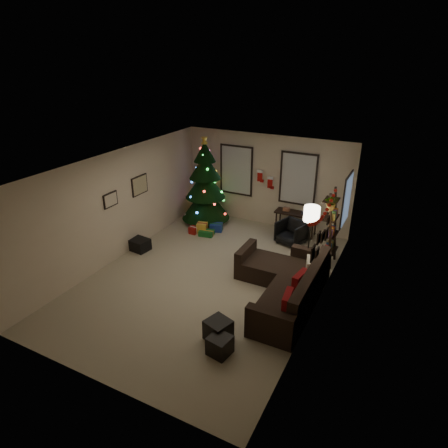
{
  "coord_description": "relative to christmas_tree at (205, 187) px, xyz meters",
  "views": [
    {
      "loc": [
        3.84,
        -6.72,
        4.85
      ],
      "look_at": [
        0.1,
        0.6,
        1.15
      ],
      "focal_mm": 31.25,
      "sensor_mm": 36.0,
      "label": 1
    }
  ],
  "objects": [
    {
      "name": "pillow_red_a",
      "position": [
        3.86,
        -3.83,
        -0.47
      ],
      "size": [
        0.18,
        0.49,
        0.47
      ],
      "primitive_type": "cube",
      "rotation": [
        0.0,
        0.0,
        0.13
      ],
      "color": "maroon",
      "rests_on": "sofa"
    },
    {
      "name": "art_abstract",
      "position": [
        -0.83,
        -3.07,
        0.48
      ],
      "size": [
        0.04,
        0.45,
        0.35
      ],
      "color": "black",
      "rests_on": "wall_left"
    },
    {
      "name": "stocking_left",
      "position": [
        1.51,
        0.55,
        0.41
      ],
      "size": [
        0.2,
        0.05,
        0.36
      ],
      "color": "#990F0C",
      "rests_on": "wall_back"
    },
    {
      "name": "stocking_right",
      "position": [
        1.84,
        0.52,
        0.27
      ],
      "size": [
        0.2,
        0.05,
        0.36
      ],
      "color": "#990F0C",
      "rests_on": "wall_back"
    },
    {
      "name": "storage_bin",
      "position": [
        -0.7,
        -2.42,
        -0.96
      ],
      "size": [
        0.66,
        0.48,
        0.31
      ],
      "primitive_type": "cube",
      "rotation": [
        0.0,
        0.0,
        -0.11
      ],
      "color": "black",
      "rests_on": "floor"
    },
    {
      "name": "wall_left",
      "position": [
        -0.85,
        -2.81,
        0.24
      ],
      "size": [
        0.0,
        7.0,
        7.0
      ],
      "primitive_type": "plane",
      "rotation": [
        1.57,
        0.0,
        1.57
      ],
      "color": "beige",
      "rests_on": "floor"
    },
    {
      "name": "pillow_cream",
      "position": [
        3.86,
        -2.39,
        -0.48
      ],
      "size": [
        0.24,
        0.45,
        0.43
      ],
      "primitive_type": "cube",
      "rotation": [
        0.0,
        0.0,
        0.28
      ],
      "color": "beige",
      "rests_on": "sofa"
    },
    {
      "name": "garland",
      "position": [
        4.1,
        -2.78,
        1.01
      ],
      "size": [
        0.08,
        1.9,
        0.3
      ],
      "primitive_type": null,
      "color": "#A5140C",
      "rests_on": "wall_right"
    },
    {
      "name": "wall_right",
      "position": [
        4.15,
        -2.81,
        0.24
      ],
      "size": [
        0.0,
        7.0,
        7.0
      ],
      "primitive_type": "plane",
      "rotation": [
        1.57,
        0.0,
        -1.57
      ],
      "color": "beige",
      "rests_on": "floor"
    },
    {
      "name": "presents",
      "position": [
        0.24,
        -0.62,
        -0.99
      ],
      "size": [
        1.3,
        0.89,
        0.3
      ],
      "rotation": [
        0.0,
        0.0,
        0.0
      ],
      "color": "silver",
      "rests_on": "floor"
    },
    {
      "name": "floor_lamp",
      "position": [
        3.6,
        -1.56,
        0.3
      ],
      "size": [
        0.36,
        0.36,
        1.69
      ],
      "rotation": [
        0.0,
        0.0,
        0.17
      ],
      "color": "black",
      "rests_on": "floor"
    },
    {
      "name": "ottoman_far",
      "position": [
        3.03,
        -4.86,
        -0.94
      ],
      "size": [
        0.42,
        0.42,
        0.35
      ],
      "primitive_type": "cube",
      "rotation": [
        0.0,
        0.0,
        -0.17
      ],
      "color": "black",
      "rests_on": "floor"
    },
    {
      "name": "window_back_right",
      "position": [
        2.6,
        0.66,
        0.44
      ],
      "size": [
        1.05,
        0.06,
        1.5
      ],
      "color": "#728CB2",
      "rests_on": "wall_back"
    },
    {
      "name": "bookshelf",
      "position": [
        3.95,
        -0.86,
        -0.19
      ],
      "size": [
        0.3,
        0.56,
        1.9
      ],
      "color": "black",
      "rests_on": "floor"
    },
    {
      "name": "desk",
      "position": [
        2.7,
        0.41,
        -0.54
      ],
      "size": [
        1.2,
        0.43,
        0.65
      ],
      "color": "black",
      "rests_on": "floor"
    },
    {
      "name": "gallery",
      "position": [
        4.13,
        -2.88,
        0.46
      ],
      "size": [
        0.03,
        1.25,
        0.54
      ],
      "color": "black",
      "rests_on": "wall_right"
    },
    {
      "name": "ceiling",
      "position": [
        1.65,
        -2.81,
        1.59
      ],
      "size": [
        7.0,
        7.0,
        0.0
      ],
      "primitive_type": "plane",
      "rotation": [
        3.14,
        0.0,
        0.0
      ],
      "color": "white",
      "rests_on": "floor"
    },
    {
      "name": "ottoman_near",
      "position": [
        2.83,
        -4.54,
        -0.92
      ],
      "size": [
        0.52,
        0.52,
        0.39
      ],
      "primitive_type": "cube",
      "rotation": [
        0.0,
        0.0,
        -0.32
      ],
      "color": "black",
      "rests_on": "floor"
    },
    {
      "name": "floor",
      "position": [
        1.65,
        -2.81,
        -1.11
      ],
      "size": [
        7.0,
        7.0,
        0.0
      ],
      "primitive_type": "plane",
      "color": "tan",
      "rests_on": "ground"
    },
    {
      "name": "pillow_red_b",
      "position": [
        3.86,
        -3.07,
        -0.47
      ],
      "size": [
        0.2,
        0.49,
        0.48
      ],
      "primitive_type": "cube",
      "rotation": [
        0.0,
        0.0,
        -0.16
      ],
      "color": "maroon",
      "rests_on": "sofa"
    },
    {
      "name": "window_right_wall",
      "position": [
        4.12,
        -0.26,
        0.39
      ],
      "size": [
        0.06,
        0.9,
        1.3
      ],
      "color": "#728CB2",
      "rests_on": "wall_right"
    },
    {
      "name": "sofa",
      "position": [
        3.48,
        -2.71,
        -0.82
      ],
      "size": [
        1.94,
        2.81,
        0.88
      ],
      "color": "black",
      "rests_on": "floor"
    },
    {
      "name": "wall_front",
      "position": [
        1.65,
        -6.31,
        0.24
      ],
      "size": [
        5.0,
        0.0,
        5.0
      ],
      "primitive_type": "plane",
      "rotation": [
        -1.57,
        0.0,
        0.0
      ],
      "color": "beige",
      "rests_on": "floor"
    },
    {
      "name": "wall_back",
      "position": [
        1.65,
        0.69,
        0.24
      ],
      "size": [
        5.0,
        0.0,
        5.0
      ],
      "primitive_type": "plane",
      "rotation": [
        1.57,
        0.0,
        0.0
      ],
      "color": "beige",
      "rests_on": "floor"
    },
    {
      "name": "art_map",
      "position": [
        -0.83,
        -1.97,
        0.52
      ],
      "size": [
        0.04,
        0.6,
        0.5
      ],
      "color": "black",
      "rests_on": "wall_left"
    },
    {
      "name": "desk_chair",
      "position": [
        2.79,
        -0.24,
        -0.79
      ],
      "size": [
        0.77,
        0.75,
        0.64
      ],
      "primitive_type": "imported",
      "rotation": [
        0.0,
        0.0,
        -0.31
      ],
      "color": "black",
      "rests_on": "floor"
    },
    {
      "name": "potted_plant",
      "position": [
        3.95,
        -1.26,
        0.68
      ],
      "size": [
        0.48,
        0.44,
        0.46
      ],
      "primitive_type": "imported",
      "rotation": [
        0.0,
        0.0,
        0.23
      ],
      "color": "#4C4C4C",
      "rests_on": "bookshelf"
    },
    {
      "name": "window_back_left",
      "position": [
        0.7,
        0.66,
        0.44
      ],
      "size": [
        1.05,
        0.06,
        1.5
      ],
      "color": "#728CB2",
      "rests_on": "wall_back"
    },
    {
      "name": "christmas_tree",
      "position": [
        0.0,
        0.0,
        0.0
      ],
      "size": [
        1.44,
        1.44,
        2.69
      ],
      "rotation": [
        0.0,
        0.0,
        0.22
      ],
      "color": "black",
      "rests_on": "floor"
    }
  ]
}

